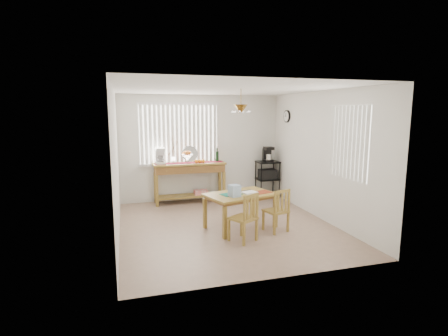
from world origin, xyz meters
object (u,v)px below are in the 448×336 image
object	(u,v)px
sideboard	(190,173)
cart_items	(268,155)
wire_cart	(267,176)
chair_right	(277,211)
dining_table	(240,198)
chair_left	(245,218)

from	to	relation	value
sideboard	cart_items	world-z (taller)	cart_items
wire_cart	chair_right	xyz separation A→B (m)	(-0.89, -2.55, -0.16)
sideboard	wire_cart	xyz separation A→B (m)	(2.03, 0.01, -0.17)
dining_table	chair_left	distance (m)	0.73
wire_cart	dining_table	distance (m)	2.61
cart_items	chair_right	size ratio (longest dim) A/B	0.47
chair_left	sideboard	bearing A→B (deg)	98.00
chair_left	chair_right	bearing A→B (deg)	22.14
cart_items	chair_left	size ratio (longest dim) A/B	0.45
chair_left	wire_cart	bearing A→B (deg)	60.25
dining_table	chair_right	bearing A→B (deg)	-34.22
sideboard	cart_items	size ratio (longest dim) A/B	4.53
dining_table	chair_left	bearing A→B (deg)	-102.56
cart_items	dining_table	size ratio (longest dim) A/B	0.27
sideboard	chair_right	size ratio (longest dim) A/B	2.13
wire_cart	chair_right	size ratio (longest dim) A/B	1.14
wire_cart	chair_right	bearing A→B (deg)	-109.29
wire_cart	sideboard	bearing A→B (deg)	-179.86
sideboard	dining_table	distance (m)	2.23
sideboard	dining_table	xyz separation A→B (m)	(0.56, -2.15, -0.14)
dining_table	chair_right	world-z (taller)	chair_right
sideboard	chair_right	world-z (taller)	sideboard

